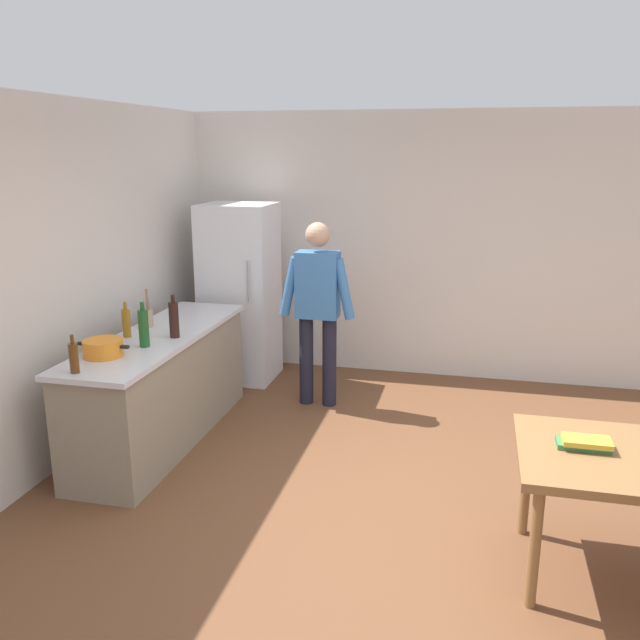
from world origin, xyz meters
The scene contains 13 objects.
ground_plane centered at (0.00, 0.00, 0.00)m, with size 14.00×14.00×0.00m, color brown.
wall_back centered at (0.00, 3.00, 1.35)m, with size 6.40×0.12×2.70m, color silver.
wall_left centered at (-2.60, 0.20, 1.35)m, with size 0.12×5.60×2.70m, color silver.
kitchen_counter centered at (-2.00, 0.80, 0.45)m, with size 0.64×2.20×0.90m.
refrigerator centered at (-1.90, 2.40, 0.90)m, with size 0.70×0.67×1.80m.
person centered at (-0.95, 1.85, 0.98)m, with size 0.70×0.22×1.70m.
cooking_pot centered at (-2.11, 0.19, 0.96)m, with size 0.40×0.28×0.12m.
utensil_jar centered at (-2.20, 0.99, 0.98)m, with size 0.11×0.11×0.32m.
bottle_oil_amber centered at (-2.20, 0.67, 1.02)m, with size 0.06×0.06×0.28m.
bottle_beer_brown centered at (-2.10, -0.18, 1.01)m, with size 0.06×0.06×0.26m.
bottle_wine_green centered at (-1.94, 0.47, 1.05)m, with size 0.08×0.08×0.34m.
bottle_wine_dark centered at (-1.83, 0.75, 1.05)m, with size 0.08×0.08×0.34m.
book_stack centered at (1.05, -0.26, 0.78)m, with size 0.28×0.16×0.06m.
Camera 1 is at (0.42, -3.80, 2.33)m, focal length 37.03 mm.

